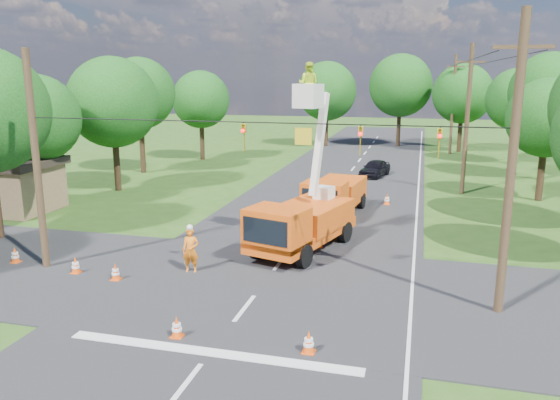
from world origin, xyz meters
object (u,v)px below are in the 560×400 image
(ground_worker, at_px, (191,250))
(shed, at_px, (9,184))
(traffic_cone_5, at_px, (76,265))
(traffic_cone_7, at_px, (387,199))
(tree_far_a, at_px, (327,91))
(bucket_truck, at_px, (302,213))
(pole_right_mid, at_px, (467,119))
(traffic_cone_1, at_px, (309,342))
(traffic_cone_3, at_px, (343,225))
(tree_right_c, at_px, (547,118))
(second_truck, at_px, (334,195))
(traffic_cone_0, at_px, (177,327))
(tree_right_d, at_px, (550,92))
(traffic_cone_6, at_px, (15,255))
(tree_far_b, at_px, (401,86))
(tree_left_d, at_px, (113,102))
(pole_right_near, at_px, (512,165))
(tree_left_f, at_px, (201,100))
(tree_left_e, at_px, (139,94))
(distant_car, at_px, (375,168))
(traffic_cone_4, at_px, (116,272))
(traffic_cone_2, at_px, (319,240))
(tree_right_e, at_px, (518,99))
(pole_right_far, at_px, (453,104))
(pole_left, at_px, (36,162))
(tree_far_c, at_px, (463,94))
(tree_left_c, at_px, (36,119))

(ground_worker, distance_m, shed, 16.34)
(traffic_cone_5, distance_m, traffic_cone_7, 19.39)
(ground_worker, distance_m, tree_far_a, 42.42)
(bucket_truck, xyz_separation_m, pole_right_mid, (7.98, 15.18, 3.31))
(traffic_cone_1, height_order, traffic_cone_3, same)
(tree_right_c, bearing_deg, second_truck, -149.45)
(traffic_cone_0, xyz_separation_m, tree_right_d, (16.17, 31.53, 6.32))
(traffic_cone_6, distance_m, tree_far_b, 47.54)
(tree_left_d, bearing_deg, pole_right_near, -32.55)
(ground_worker, height_order, tree_left_f, tree_left_f)
(traffic_cone_0, relative_size, tree_left_e, 0.08)
(pole_right_mid, bearing_deg, distant_car, 142.40)
(pole_right_near, xyz_separation_m, tree_far_a, (-13.50, 43.00, 1.08))
(pole_right_near, xyz_separation_m, pole_right_mid, (0.00, 20.00, 0.00))
(traffic_cone_4, xyz_separation_m, tree_left_f, (-9.00, 30.68, 5.33))
(traffic_cone_3, xyz_separation_m, shed, (-19.93, -0.45, 1.26))
(tree_left_e, bearing_deg, distant_car, 8.75)
(tree_left_e, bearing_deg, bucket_truck, -44.77)
(ground_worker, bearing_deg, traffic_cone_7, 55.55)
(tree_left_d, bearing_deg, traffic_cone_2, -30.34)
(pole_right_mid, bearing_deg, tree_left_f, 156.77)
(tree_right_e, bearing_deg, ground_worker, -116.63)
(traffic_cone_3, bearing_deg, traffic_cone_2, -104.12)
(ground_worker, bearing_deg, distant_car, 69.08)
(traffic_cone_7, relative_size, pole_right_near, 0.07)
(traffic_cone_1, relative_size, tree_right_e, 0.08)
(bucket_truck, xyz_separation_m, traffic_cone_7, (3.22, 10.36, -1.44))
(distant_car, bearing_deg, pole_right_mid, -22.68)
(traffic_cone_5, bearing_deg, bucket_truck, 32.13)
(ground_worker, height_order, tree_far_a, tree_far_a)
(traffic_cone_5, relative_size, shed, 0.13)
(ground_worker, distance_m, tree_right_e, 38.41)
(tree_right_c, bearing_deg, traffic_cone_6, -142.07)
(traffic_cone_0, relative_size, tree_left_d, 0.08)
(distant_car, height_order, traffic_cone_3, distant_car)
(distant_car, distance_m, shed, 26.30)
(pole_right_mid, height_order, pole_right_far, same)
(pole_left, xyz_separation_m, tree_right_e, (23.30, 35.00, 1.31))
(tree_left_f, relative_size, tree_far_a, 0.88)
(traffic_cone_1, distance_m, tree_left_e, 33.47)
(tree_right_e, height_order, tree_far_b, tree_far_b)
(pole_right_near, height_order, tree_far_c, pole_right_near)
(traffic_cone_1, bearing_deg, tree_far_b, 89.74)
(tree_left_c, bearing_deg, pole_left, -52.13)
(bucket_truck, height_order, pole_left, pole_left)
(pole_right_far, xyz_separation_m, shed, (-26.50, -32.00, -3.49))
(traffic_cone_2, height_order, tree_far_c, tree_far_c)
(distant_car, relative_size, tree_far_a, 0.42)
(traffic_cone_5, distance_m, tree_left_f, 31.65)
(tree_left_c, height_order, tree_far_b, tree_far_b)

